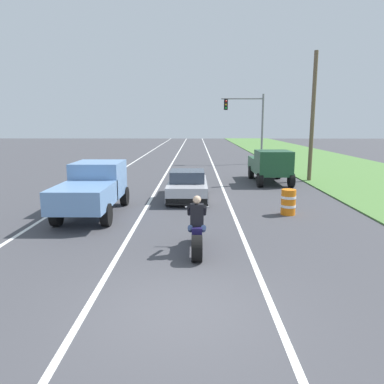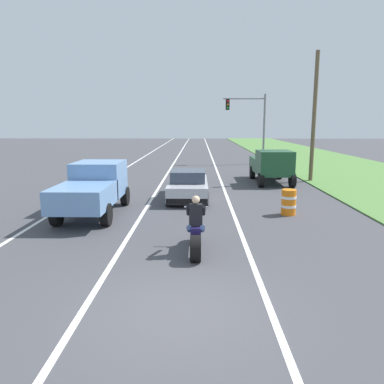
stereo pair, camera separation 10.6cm
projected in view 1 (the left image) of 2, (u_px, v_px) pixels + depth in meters
The scene contains 12 objects.
ground_plane at pixel (179, 311), 7.06m from camera, with size 160.00×160.00×0.00m, color #424247.
lane_stripe_left_solid at pixel (117, 173), 26.77m from camera, with size 0.14×120.00×0.01m, color white.
lane_stripe_right_solid at pixel (216, 173), 26.70m from camera, with size 0.14×120.00×0.01m, color white.
lane_stripe_centre_dashed at pixel (167, 173), 26.73m from camera, with size 0.14×120.00×0.01m, color white.
grass_verge_right at pixel (357, 173), 26.60m from camera, with size 10.00×120.00×0.06m, color #517F3D.
motorcycle_with_rider at pixel (197, 232), 10.09m from camera, with size 0.70×2.21×1.62m.
sports_car_silver at pixel (187, 186), 17.41m from camera, with size 1.84×4.30×1.37m.
pickup_truck_left_lane_light_blue at pixel (93, 187), 14.29m from camera, with size 2.02×4.80×1.98m.
pickup_truck_right_shoulder_dark_green at pixel (270, 164), 22.16m from camera, with size 2.02×4.80×1.98m.
traffic_light_mast_near at pixel (250, 118), 32.07m from camera, with size 3.70×0.34×6.00m.
utility_pole_roadside at pixel (313, 118), 22.14m from camera, with size 0.24×0.24×7.69m, color brown.
construction_barrel_nearest at pixel (288, 202), 14.41m from camera, with size 0.58×0.58×1.00m.
Camera 1 is at (0.30, -6.52, 3.54)m, focal length 34.58 mm.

